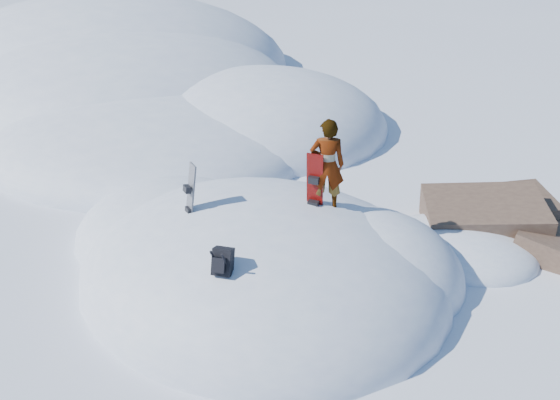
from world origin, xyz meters
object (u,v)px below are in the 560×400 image
at_px(snowboard_red, 314,194).
at_px(snowboard_dark, 190,202).
at_px(backpack, 222,262).
at_px(person, 327,165).

bearing_deg(snowboard_red, snowboard_dark, -152.00).
xyz_separation_m(snowboard_red, backpack, (-0.61, -2.31, -0.19)).
distance_m(snowboard_red, person, 0.59).
bearing_deg(snowboard_red, person, 35.36).
bearing_deg(backpack, snowboard_red, 65.88).
height_order(snowboard_red, snowboard_dark, snowboard_red).
xyz_separation_m(snowboard_red, snowboard_dark, (-1.95, -1.06, -0.05)).
bearing_deg(person, snowboard_red, 14.86).
xyz_separation_m(snowboard_red, person, (0.17, 0.12, 0.55)).
relative_size(backpack, person, 0.29).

